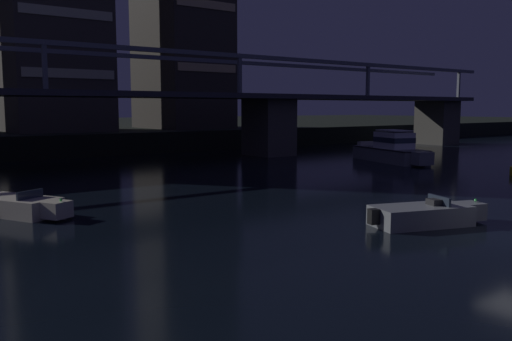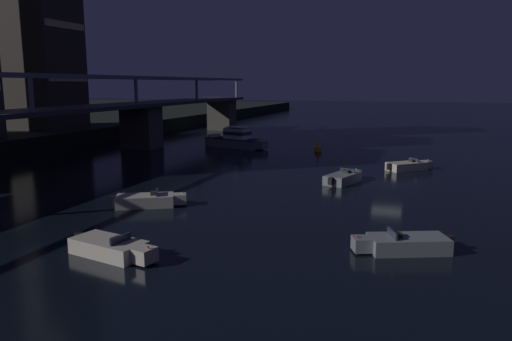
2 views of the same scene
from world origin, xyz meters
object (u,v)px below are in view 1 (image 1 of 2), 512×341
at_px(cabin_cruiser_near_left, 392,150).
at_px(speedboat_mid_left, 20,206).
at_px(river_bridge, 139,113).
at_px(speedboat_mid_center, 425,215).

bearing_deg(cabin_cruiser_near_left, speedboat_mid_left, -169.79).
xyz_separation_m(river_bridge, cabin_cruiser_near_left, (18.29, -11.62, -3.18)).
relative_size(cabin_cruiser_near_left, speedboat_mid_left, 1.91).
height_order(river_bridge, speedboat_mid_center, river_bridge).
bearing_deg(speedboat_mid_center, cabin_cruiser_near_left, 42.49).
relative_size(river_bridge, cabin_cruiser_near_left, 9.44).
relative_size(river_bridge, speedboat_mid_left, 18.00).
bearing_deg(river_bridge, speedboat_mid_left, -127.74).
distance_m(river_bridge, cabin_cruiser_near_left, 21.90).
distance_m(cabin_cruiser_near_left, speedboat_mid_center, 25.78).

